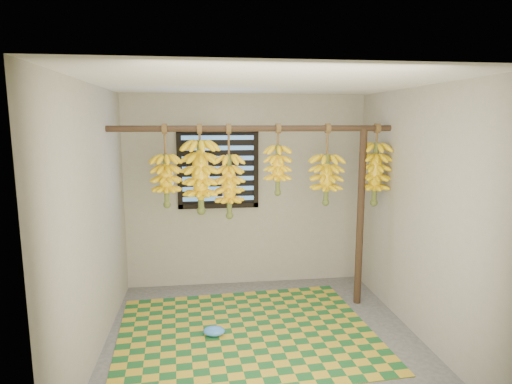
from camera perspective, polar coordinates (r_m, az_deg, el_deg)
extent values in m
cube|color=#4B4B4B|center=(4.36, 1.00, -19.11)|extent=(3.00, 3.00, 0.01)
cube|color=silver|center=(3.84, 1.10, 14.34)|extent=(3.00, 3.00, 0.01)
cube|color=gray|center=(5.39, -1.32, 0.08)|extent=(3.00, 0.01, 2.40)
cube|color=gray|center=(4.00, -20.88, -3.87)|extent=(0.01, 3.00, 2.40)
cube|color=gray|center=(4.40, 20.83, -2.67)|extent=(0.01, 3.00, 2.40)
cube|color=black|center=(5.30, -5.07, 3.16)|extent=(1.00, 0.04, 1.00)
cylinder|color=#3E291C|center=(4.52, -0.25, 8.47)|extent=(3.00, 0.06, 0.06)
cylinder|color=#3E291C|center=(4.94, 13.73, -3.43)|extent=(0.08, 0.08, 2.00)
cube|color=#195726|center=(4.46, -1.29, -18.23)|extent=(2.60, 2.13, 0.01)
ellipsoid|color=#3B81DD|center=(4.40, -5.61, -17.97)|extent=(0.24, 0.19, 0.09)
cylinder|color=brown|center=(4.50, -12.05, 6.61)|extent=(0.02, 0.02, 0.32)
cylinder|color=#4C5923|center=(4.54, -11.89, 1.75)|extent=(0.05, 0.05, 0.51)
cylinder|color=brown|center=(4.49, -7.53, 7.60)|extent=(0.02, 0.02, 0.18)
cylinder|color=#4C5923|center=(4.52, -7.41, 2.24)|extent=(0.07, 0.07, 0.72)
cylinder|color=brown|center=(4.50, -3.66, 6.72)|extent=(0.02, 0.02, 0.33)
cylinder|color=#4C5923|center=(4.54, -3.60, 1.01)|extent=(0.06, 0.06, 0.63)
cylinder|color=brown|center=(4.56, 2.96, 7.38)|extent=(0.02, 0.02, 0.23)
cylinder|color=#4C5923|center=(4.59, 2.92, 3.22)|extent=(0.05, 0.05, 0.49)
cylinder|color=brown|center=(4.69, 9.50, 6.68)|extent=(0.02, 0.02, 0.34)
cylinder|color=#4C5923|center=(4.73, 9.37, 1.90)|extent=(0.05, 0.05, 0.51)
cylinder|color=brown|center=(4.88, 15.81, 7.26)|extent=(0.02, 0.02, 0.22)
cylinder|color=#4C5923|center=(4.91, 15.60, 2.56)|extent=(0.06, 0.06, 0.65)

